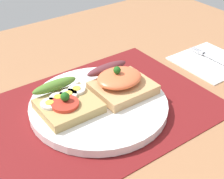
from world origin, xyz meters
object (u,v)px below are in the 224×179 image
object	(u,v)px
napkin	(210,61)
fork	(211,57)
sandwich_egg_tomato	(66,101)
plate	(99,105)
sandwich_salmon	(119,81)

from	to	relation	value
napkin	fork	xyz separation A→B (cm)	(0.89, 0.39, 0.46)
sandwich_egg_tomato	plate	bearing A→B (deg)	-18.84
sandwich_egg_tomato	napkin	xyz separation A→B (cm)	(36.31, -1.83, -2.82)
plate	napkin	bearing A→B (deg)	0.17
napkin	fork	bearing A→B (deg)	23.47
plate	napkin	size ratio (longest dim) A/B	1.76
plate	sandwich_salmon	world-z (taller)	sandwich_salmon
plate	napkin	xyz separation A→B (cm)	(30.68, 0.09, -0.75)
napkin	fork	world-z (taller)	fork
sandwich_egg_tomato	fork	distance (cm)	37.30
sandwich_egg_tomato	fork	size ratio (longest dim) A/B	0.80
sandwich_egg_tomato	fork	bearing A→B (deg)	-2.22
plate	fork	bearing A→B (deg)	0.86
plate	napkin	world-z (taller)	plate
plate	sandwich_salmon	size ratio (longest dim) A/B	2.35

